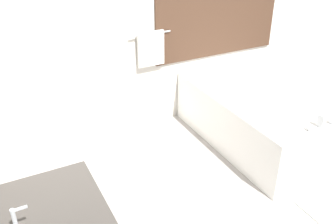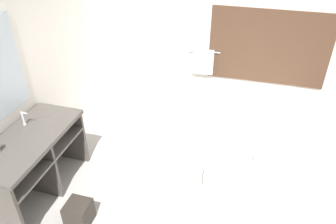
{
  "view_description": "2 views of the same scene",
  "coord_description": "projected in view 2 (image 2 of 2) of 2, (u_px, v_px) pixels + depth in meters",
  "views": [
    {
      "loc": [
        -2.0,
        -1.54,
        2.37
      ],
      "look_at": [
        -0.77,
        0.83,
        0.92
      ],
      "focal_mm": 40.0,
      "sensor_mm": 36.0,
      "label": 1
    },
    {
      "loc": [
        0.44,
        -2.49,
        3.08
      ],
      "look_at": [
        -0.48,
        0.77,
        0.88
      ],
      "focal_mm": 35.0,
      "sensor_mm": 36.0,
      "label": 2
    }
  ],
  "objects": [
    {
      "name": "wall_back_with_blinds",
      "position": [
        227.0,
        39.0,
        4.85
      ],
      "size": [
        7.4,
        0.13,
        2.7
      ],
      "color": "white",
      "rests_on": "ground_plane"
    },
    {
      "name": "bathtub",
      "position": [
        255.0,
        139.0,
        4.49
      ],
      "size": [
        1.1,
        1.84,
        0.72
      ],
      "color": "white",
      "rests_on": "ground_plane"
    },
    {
      "name": "sink_faucet",
      "position": [
        24.0,
        119.0,
        3.82
      ],
      "size": [
        0.09,
        0.04,
        0.18
      ],
      "color": "silver",
      "rests_on": "vanity_counter"
    },
    {
      "name": "vanity_counter",
      "position": [
        33.0,
        153.0,
        3.8
      ],
      "size": [
        0.64,
        1.4,
        0.85
      ],
      "color": "#4C4742",
      "rests_on": "ground_plane"
    },
    {
      "name": "ground_plane",
      "position": [
        190.0,
        217.0,
        3.79
      ],
      "size": [
        16.0,
        16.0,
        0.0
      ],
      "primitive_type": "plane",
      "color": "#A8A39E",
      "rests_on": "ground"
    },
    {
      "name": "waste_bin",
      "position": [
        79.0,
        213.0,
        3.65
      ],
      "size": [
        0.26,
        0.26,
        0.29
      ],
      "color": "#2D2823",
      "rests_on": "ground_plane"
    }
  ]
}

